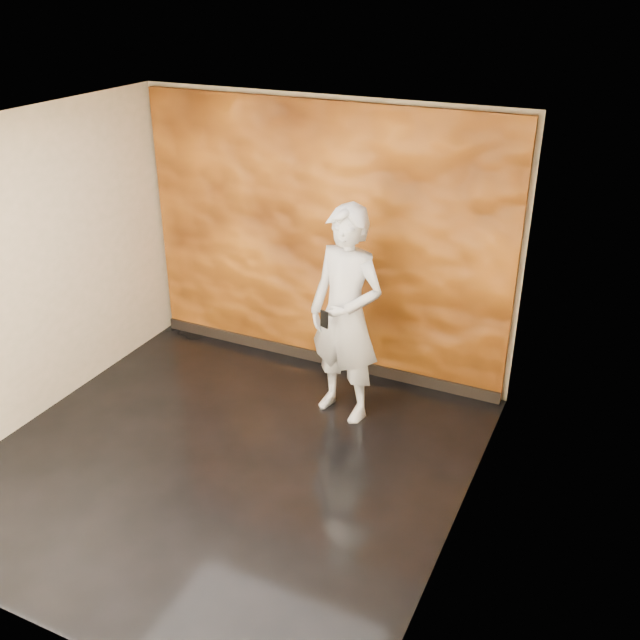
{
  "coord_description": "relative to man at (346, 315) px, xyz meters",
  "views": [
    {
      "loc": [
        2.88,
        -4.18,
        3.82
      ],
      "look_at": [
        0.55,
        0.75,
        1.14
      ],
      "focal_mm": 40.0,
      "sensor_mm": 36.0,
      "label": 1
    }
  ],
  "objects": [
    {
      "name": "room",
      "position": [
        -0.62,
        -1.16,
        0.38
      ],
      "size": [
        4.02,
        4.02,
        2.81
      ],
      "color": "black",
      "rests_on": "ground"
    },
    {
      "name": "feature_wall",
      "position": [
        -0.62,
        0.8,
        0.36
      ],
      "size": [
        3.9,
        0.06,
        2.75
      ],
      "primitive_type": "cube",
      "color": "orange",
      "rests_on": "ground"
    },
    {
      "name": "phone",
      "position": [
        -0.09,
        -0.27,
        0.06
      ],
      "size": [
        0.08,
        0.05,
        0.16
      ],
      "primitive_type": "cube",
      "rotation": [
        0.0,
        0.0,
        -0.37
      ],
      "color": "black",
      "rests_on": "man"
    },
    {
      "name": "baseboard",
      "position": [
        -0.62,
        0.76,
        -0.96
      ],
      "size": [
        3.9,
        0.04,
        0.12
      ],
      "primitive_type": "cube",
      "color": "black",
      "rests_on": "ground"
    },
    {
      "name": "man",
      "position": [
        0.0,
        0.0,
        0.0
      ],
      "size": [
        0.84,
        0.64,
        2.05
      ],
      "primitive_type": "imported",
      "rotation": [
        0.0,
        0.0,
        -0.22
      ],
      "color": "#AAAFBA",
      "rests_on": "ground"
    }
  ]
}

